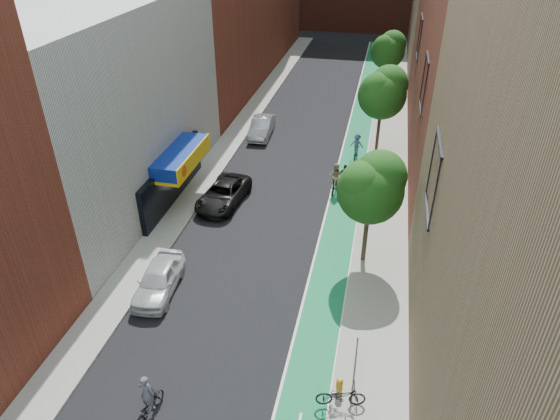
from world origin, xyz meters
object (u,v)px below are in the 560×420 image
Objects in this scene: cyclist_lead at (148,404)px; parked_car_black at (223,194)px; cyclist_lane_far at (356,148)px; fire_hydrant at (339,386)px; cyclist_lane_mid at (345,182)px; parked_car_silver at (262,127)px; parked_car_white at (159,279)px; cyclist_lane_near at (335,180)px.

parked_car_black is at bearing -72.71° from cyclist_lead.
cyclist_lane_far reaches higher than parked_car_black.
fire_hydrant is at bearing 99.79° from cyclist_lane_far.
cyclist_lane_far is at bearing -93.52° from cyclist_lead.
parked_car_black is 8.04m from cyclist_lane_mid.
parked_car_black is at bearing 124.10° from fire_hydrant.
cyclist_lane_far is (7.99, -2.64, 0.12)m from parked_car_silver.
parked_car_silver is 2.37× the size of cyclist_lane_far.
cyclist_lead is 2.60× the size of fire_hydrant.
parked_car_silver is 25.93m from fire_hydrant.
parked_car_white is 2.07× the size of cyclist_lead.
cyclist_lane_mid is (7.65, -7.99, 0.01)m from parked_car_silver.
cyclist_lead reaches higher than parked_car_black.
cyclist_lead reaches higher than parked_car_silver.
cyclist_lead is (2.02, -15.56, -0.01)m from parked_car_black.
fire_hydrant is at bearing -29.28° from parked_car_white.
fire_hydrant is (1.49, -16.27, -0.19)m from cyclist_lane_mid.
cyclist_lead is at bearing -73.90° from parked_car_white.
cyclist_lane_mid reaches higher than parked_car_black.
parked_car_silver reaches higher than fire_hydrant.
cyclist_lane_mid is at bearing 93.11° from cyclist_lane_far.
cyclist_lane_near is at bearing -94.62° from cyclist_lead.
parked_car_silver is 2.20× the size of cyclist_lead.
cyclist_lane_far is at bearing -21.31° from parked_car_silver.
cyclist_lane_far is at bearing 93.05° from fire_hydrant.
fire_hydrant is (9.44, -4.33, -0.16)m from parked_car_white.
cyclist_lane_mid is at bearing -96.20° from cyclist_lead.
parked_car_silver is 11.06m from cyclist_lane_mid.
cyclist_lead reaches higher than fire_hydrant.
cyclist_lane_far is (0.34, 5.35, 0.10)m from cyclist_lane_mid.
cyclist_lane_near is (4.78, 18.47, 0.22)m from cyclist_lead.
parked_car_white is 19.17m from cyclist_lane_far.
parked_car_silver is at bearing -75.26° from cyclist_lead.
cyclist_lead is at bearing -88.16° from parked_car_silver.
parked_car_silver is at bearing 96.96° from parked_car_black.
cyclist_lane_near is at bearing 13.76° from cyclist_lane_mid.
cyclist_lane_near is 5.64m from cyclist_lane_far.
cyclist_lane_far is 2.42× the size of fire_hydrant.
parked_car_black is 2.60× the size of cyclist_lane_far.
cyclist_lane_near is at bearing 53.33° from parked_car_white.
fire_hydrant is at bearing -150.77° from cyclist_lead.
parked_car_silver is at bearing -11.57° from cyclist_lane_far.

